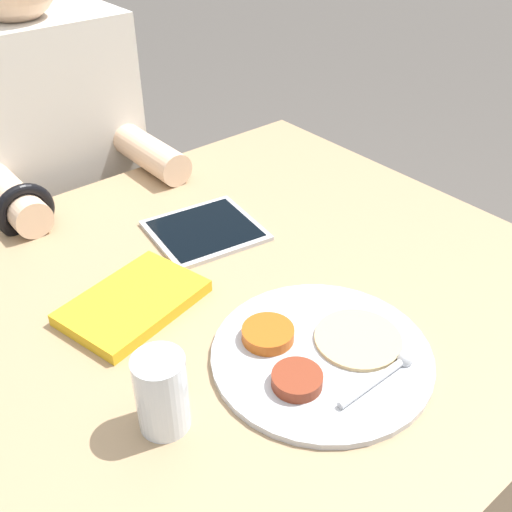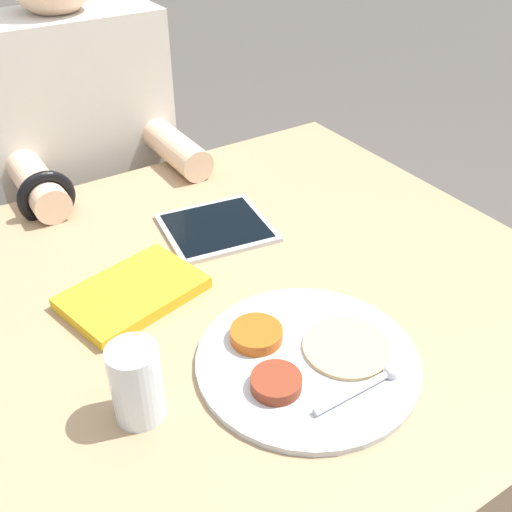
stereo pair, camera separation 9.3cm
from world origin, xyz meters
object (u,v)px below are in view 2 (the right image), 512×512
(red_notebook, at_px, (133,293))
(person_diner, at_px, (93,211))
(thali_tray, at_px, (306,358))
(drinking_glass, at_px, (136,383))
(tablet_device, at_px, (216,227))

(red_notebook, xyz_separation_m, person_diner, (0.12, 0.58, -0.18))
(person_diner, bearing_deg, thali_tray, -88.22)
(thali_tray, distance_m, drinking_glass, 0.24)
(thali_tray, bearing_deg, red_notebook, 118.96)
(drinking_glass, bearing_deg, thali_tray, -10.42)
(person_diner, bearing_deg, red_notebook, -101.55)
(red_notebook, bearing_deg, person_diner, 78.45)
(red_notebook, relative_size, drinking_glass, 2.16)
(tablet_device, relative_size, person_diner, 0.17)
(tablet_device, bearing_deg, person_diner, 100.71)
(thali_tray, xyz_separation_m, tablet_device, (0.06, 0.36, -0.00))
(thali_tray, relative_size, tablet_device, 1.46)
(red_notebook, distance_m, person_diner, 0.62)
(thali_tray, bearing_deg, drinking_glass, 169.58)
(person_diner, bearing_deg, drinking_glass, -104.19)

